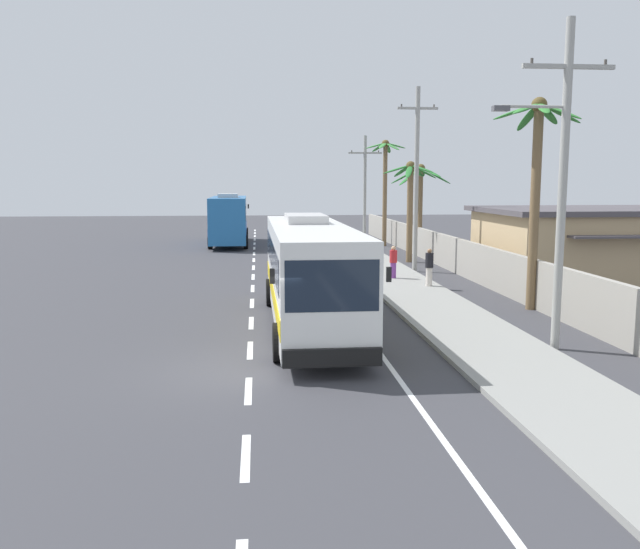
{
  "coord_description": "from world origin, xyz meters",
  "views": [
    {
      "loc": [
        0.25,
        -16.2,
        4.67
      ],
      "look_at": [
        2.27,
        5.08,
        1.7
      ],
      "focal_mm": 37.02,
      "sensor_mm": 36.0,
      "label": 1
    }
  ],
  "objects_px": {
    "coach_bus_far_lane": "(229,218)",
    "pedestrian_midwalk": "(393,261)",
    "palm_second": "(420,192)",
    "pedestrian_near_kerb": "(429,267)",
    "palm_nearest": "(411,194)",
    "palm_third": "(385,174)",
    "palm_fourth": "(537,168)",
    "roadside_building": "(611,244)",
    "coach_bus_foreground": "(309,269)",
    "utility_pole_nearest": "(561,177)",
    "utility_pole_far": "(365,187)",
    "motorcycle_beside_bus": "(327,269)",
    "utility_pole_mid": "(416,177)"
  },
  "relations": [
    {
      "from": "coach_bus_far_lane",
      "to": "pedestrian_midwalk",
      "type": "bearing_deg",
      "value": -66.33
    },
    {
      "from": "utility_pole_nearest",
      "to": "coach_bus_foreground",
      "type": "bearing_deg",
      "value": 150.2
    },
    {
      "from": "coach_bus_far_lane",
      "to": "palm_nearest",
      "type": "height_order",
      "value": "palm_nearest"
    },
    {
      "from": "palm_third",
      "to": "palm_second",
      "type": "bearing_deg",
      "value": -81.03
    },
    {
      "from": "utility_pole_far",
      "to": "palm_nearest",
      "type": "relative_size",
      "value": 1.39
    },
    {
      "from": "palm_fourth",
      "to": "pedestrian_near_kerb",
      "type": "bearing_deg",
      "value": 117.14
    },
    {
      "from": "coach_bus_foreground",
      "to": "utility_pole_far",
      "type": "relative_size",
      "value": 1.52
    },
    {
      "from": "motorcycle_beside_bus",
      "to": "palm_third",
      "type": "height_order",
      "value": "palm_third"
    },
    {
      "from": "palm_second",
      "to": "palm_nearest",
      "type": "bearing_deg",
      "value": -112.62
    },
    {
      "from": "pedestrian_near_kerb",
      "to": "palm_nearest",
      "type": "distance_m",
      "value": 10.53
    },
    {
      "from": "pedestrian_midwalk",
      "to": "roadside_building",
      "type": "relative_size",
      "value": 0.13
    },
    {
      "from": "utility_pole_mid",
      "to": "utility_pole_nearest",
      "type": "bearing_deg",
      "value": -90.0
    },
    {
      "from": "motorcycle_beside_bus",
      "to": "coach_bus_foreground",
      "type": "bearing_deg",
      "value": -99.56
    },
    {
      "from": "coach_bus_foreground",
      "to": "palm_second",
      "type": "height_order",
      "value": "palm_second"
    },
    {
      "from": "pedestrian_near_kerb",
      "to": "palm_fourth",
      "type": "xyz_separation_m",
      "value": [
        2.56,
        -5.0,
        4.21
      ]
    },
    {
      "from": "palm_nearest",
      "to": "palm_second",
      "type": "relative_size",
      "value": 1.01
    },
    {
      "from": "coach_bus_far_lane",
      "to": "palm_second",
      "type": "bearing_deg",
      "value": -34.66
    },
    {
      "from": "utility_pole_far",
      "to": "palm_second",
      "type": "height_order",
      "value": "utility_pole_far"
    },
    {
      "from": "utility_pole_nearest",
      "to": "motorcycle_beside_bus",
      "type": "bearing_deg",
      "value": 111.35
    },
    {
      "from": "coach_bus_far_lane",
      "to": "utility_pole_nearest",
      "type": "xyz_separation_m",
      "value": [
        10.43,
        -33.0,
        2.82
      ]
    },
    {
      "from": "utility_pole_far",
      "to": "palm_nearest",
      "type": "bearing_deg",
      "value": -86.73
    },
    {
      "from": "motorcycle_beside_bus",
      "to": "coach_bus_far_lane",
      "type": "bearing_deg",
      "value": 104.99
    },
    {
      "from": "coach_bus_far_lane",
      "to": "palm_third",
      "type": "height_order",
      "value": "palm_third"
    },
    {
      "from": "motorcycle_beside_bus",
      "to": "roadside_building",
      "type": "distance_m",
      "value": 13.9
    },
    {
      "from": "palm_nearest",
      "to": "palm_third",
      "type": "distance_m",
      "value": 10.17
    },
    {
      "from": "palm_fourth",
      "to": "pedestrian_midwalk",
      "type": "bearing_deg",
      "value": 115.75
    },
    {
      "from": "pedestrian_midwalk",
      "to": "palm_fourth",
      "type": "distance_m",
      "value": 9.42
    },
    {
      "from": "palm_third",
      "to": "utility_pole_nearest",
      "type": "bearing_deg",
      "value": -92.08
    },
    {
      "from": "utility_pole_far",
      "to": "palm_second",
      "type": "xyz_separation_m",
      "value": [
        2.17,
        -8.82,
        -0.22
      ]
    },
    {
      "from": "palm_fourth",
      "to": "utility_pole_nearest",
      "type": "bearing_deg",
      "value": -107.49
    },
    {
      "from": "utility_pole_nearest",
      "to": "palm_nearest",
      "type": "bearing_deg",
      "value": 88.09
    },
    {
      "from": "utility_pole_far",
      "to": "palm_fourth",
      "type": "height_order",
      "value": "utility_pole_far"
    },
    {
      "from": "pedestrian_midwalk",
      "to": "utility_pole_far",
      "type": "height_order",
      "value": "utility_pole_far"
    },
    {
      "from": "coach_bus_foreground",
      "to": "palm_nearest",
      "type": "bearing_deg",
      "value": 66.74
    },
    {
      "from": "utility_pole_mid",
      "to": "palm_fourth",
      "type": "height_order",
      "value": "utility_pole_mid"
    },
    {
      "from": "pedestrian_midwalk",
      "to": "utility_pole_nearest",
      "type": "height_order",
      "value": "utility_pole_nearest"
    },
    {
      "from": "utility_pole_nearest",
      "to": "roadside_building",
      "type": "height_order",
      "value": "utility_pole_nearest"
    },
    {
      "from": "utility_pole_far",
      "to": "palm_fourth",
      "type": "distance_m",
      "value": 27.4
    },
    {
      "from": "coach_bus_far_lane",
      "to": "utility_pole_nearest",
      "type": "height_order",
      "value": "utility_pole_nearest"
    },
    {
      "from": "pedestrian_near_kerb",
      "to": "palm_nearest",
      "type": "relative_size",
      "value": 0.28
    },
    {
      "from": "motorcycle_beside_bus",
      "to": "pedestrian_near_kerb",
      "type": "bearing_deg",
      "value": -26.53
    },
    {
      "from": "palm_fourth",
      "to": "palm_third",
      "type": "bearing_deg",
      "value": 91.61
    },
    {
      "from": "motorcycle_beside_bus",
      "to": "utility_pole_nearest",
      "type": "relative_size",
      "value": 0.22
    },
    {
      "from": "coach_bus_far_lane",
      "to": "roadside_building",
      "type": "relative_size",
      "value": 0.9
    },
    {
      "from": "palm_second",
      "to": "roadside_building",
      "type": "distance_m",
      "value": 13.41
    },
    {
      "from": "coach_bus_far_lane",
      "to": "palm_third",
      "type": "bearing_deg",
      "value": -10.5
    },
    {
      "from": "palm_nearest",
      "to": "palm_second",
      "type": "xyz_separation_m",
      "value": [
        1.46,
        3.51,
        0.09
      ]
    },
    {
      "from": "pedestrian_near_kerb",
      "to": "palm_second",
      "type": "distance_m",
      "value": 14.15
    },
    {
      "from": "palm_nearest",
      "to": "utility_pole_mid",
      "type": "bearing_deg",
      "value": -99.35
    },
    {
      "from": "palm_third",
      "to": "utility_pole_far",
      "type": "bearing_deg",
      "value": 116.63
    }
  ]
}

